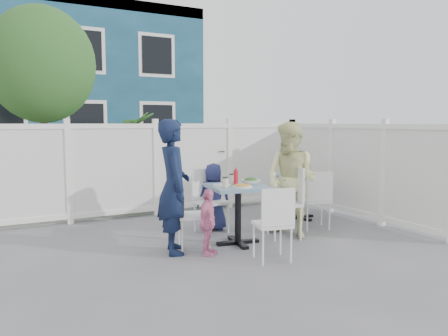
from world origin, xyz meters
name	(u,v)px	position (x,y,z in m)	size (l,w,h in m)	color
ground	(211,251)	(0.00, 0.00, 0.00)	(80.00, 80.00, 0.00)	slate
near_sidewalk	(130,202)	(0.00, 3.80, 0.01)	(24.00, 2.60, 0.01)	gray
street	(94,181)	(0.00, 7.50, 0.00)	(24.00, 5.00, 0.01)	black
far_sidewalk	(76,170)	(0.00, 10.60, 0.01)	(24.00, 1.60, 0.01)	gray
building	(46,87)	(-0.50, 14.00, 3.00)	(11.00, 6.00, 6.00)	navy
fence_back	(156,171)	(0.10, 2.40, 0.78)	(5.86, 0.08, 1.60)	white
fence_right	(356,172)	(3.00, 0.60, 0.78)	(0.08, 3.66, 1.60)	white
tree	(42,65)	(-1.60, 3.30, 2.59)	(1.80, 1.62, 3.59)	#382316
utility_cabinet	(16,176)	(-2.06, 4.00, 0.64)	(0.68, 0.49, 1.27)	gold
potted_shrub_a	(134,161)	(-0.09, 3.10, 0.90)	(1.01, 1.01, 1.80)	#2A5220
potted_shrub_b	(217,166)	(1.58, 3.00, 0.74)	(1.33, 1.16, 1.48)	#2A5220
main_table	(238,199)	(0.46, 0.13, 0.61)	(0.85, 0.85, 0.79)	#3D6776
spare_table	(300,185)	(2.15, 1.01, 0.58)	(0.73, 0.73, 0.74)	#3D6776
chair_left	(187,209)	(-0.24, 0.18, 0.54)	(0.50, 0.51, 0.92)	white
chair_right	(290,197)	(1.30, 0.10, 0.58)	(0.56, 0.57, 1.00)	white
chair_back	(208,195)	(0.41, 0.92, 0.54)	(0.49, 0.47, 0.93)	white
chair_near	(275,219)	(0.47, -0.73, 0.51)	(0.48, 0.47, 0.88)	white
chair_spare	(317,196)	(1.92, 0.28, 0.52)	(0.51, 0.50, 0.89)	white
man	(174,187)	(-0.43, 0.17, 0.83)	(0.61, 0.40, 1.66)	#101A38
woman	(291,180)	(1.32, 0.13, 0.81)	(0.79, 0.62, 1.63)	#CAD14F
boy	(214,197)	(0.51, 0.96, 0.51)	(0.50, 0.32, 1.02)	navy
toddler	(208,222)	(-0.10, -0.14, 0.41)	(0.48, 0.20, 0.82)	pink
plate_main	(242,186)	(0.44, -0.02, 0.80)	(0.26, 0.26, 0.02)	white
plate_side	(222,185)	(0.26, 0.21, 0.80)	(0.24, 0.24, 0.02)	white
salad_bowl	(251,182)	(0.67, 0.14, 0.82)	(0.25, 0.25, 0.06)	white
coffee_cup_a	(225,182)	(0.25, 0.09, 0.85)	(0.08, 0.08, 0.12)	beige
coffee_cup_b	(232,179)	(0.50, 0.35, 0.85)	(0.08, 0.08, 0.12)	beige
ketchup_bottle	(236,178)	(0.45, 0.16, 0.89)	(0.06, 0.06, 0.19)	#B11523
salt_shaker	(224,181)	(0.38, 0.36, 0.83)	(0.03, 0.03, 0.07)	white
pepper_shaker	(227,180)	(0.44, 0.40, 0.83)	(0.03, 0.03, 0.07)	black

